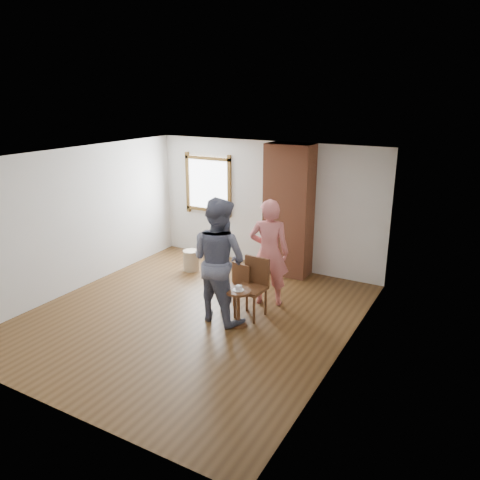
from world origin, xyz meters
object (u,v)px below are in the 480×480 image
side_table (238,302)px  man (219,260)px  dining_chair_right (253,284)px  person_pink (269,253)px  stoneware_crock (191,260)px  dining_chair_left (237,285)px

side_table → man: size_ratio=0.30×
dining_chair_right → person_pink: bearing=90.7°
side_table → person_pink: 1.10m
stoneware_crock → man: man is taller
side_table → person_pink: person_pink is taller
dining_chair_left → person_pink: bearing=70.1°
dining_chair_left → stoneware_crock: bearing=159.6°
stoneware_crock → person_pink: (2.07, -0.65, 0.72)m
dining_chair_left → side_table: 0.54m
man → dining_chair_left: bearing=-94.5°
man → person_pink: (0.44, 0.90, -0.08)m
side_table → stoneware_crock: bearing=141.3°
side_table → person_pink: bearing=86.9°
dining_chair_right → man: bearing=-133.3°
dining_chair_left → person_pink: person_pink is taller
stoneware_crock → person_pink: person_pink is taller
dining_chair_right → man: man is taller
dining_chair_right → side_table: bearing=-89.3°
stoneware_crock → person_pink: 2.28m
man → stoneware_crock: bearing=-33.3°
man → person_pink: size_ratio=1.08×
dining_chair_right → side_table: (-0.02, -0.45, -0.14)m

